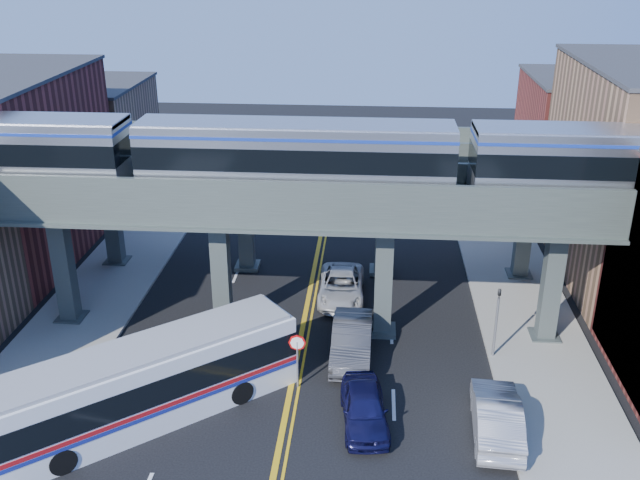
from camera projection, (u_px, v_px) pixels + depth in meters
The scene contains 17 objects.
ground at pixel (283, 429), 28.71m from camera, with size 120.00×120.00×0.00m, color black.
sidewalk_west at pixel (95, 301), 38.66m from camera, with size 5.00×70.00×0.16m, color gray.
sidewalk_east at pixel (526, 317), 37.04m from camera, with size 5.00×70.00×0.16m, color gray.
building_west_b at pixel (7, 169), 42.53m from camera, with size 8.00×14.00×11.00m, color maroon.
building_west_c at pixel (91, 137), 55.04m from camera, with size 8.00×10.00×8.00m, color #9E7452.
building_east_c at pixel (581, 141), 52.23m from camera, with size 8.00×10.00×9.00m, color maroon.
elevated_viaduct_near at pixel (301, 210), 33.51m from camera, with size 52.00×3.60×7.40m.
elevated_viaduct_far at pixel (314, 166), 39.93m from camera, with size 52.00×3.60×7.40m.
transit_train at pixel (296, 154), 32.46m from camera, with size 44.72×2.80×3.26m.
stop_sign at pixel (297, 352), 30.75m from camera, with size 0.76×0.09×2.63m.
traffic_signal at pixel (497, 315), 32.66m from camera, with size 0.15×0.18×4.10m.
transit_bus at pixel (149, 383), 28.81m from camera, with size 11.45×10.12×3.23m.
car_lane_a at pixel (364, 408), 28.80m from camera, with size 1.79×4.45×1.52m, color #0F0F37.
car_lane_b at pixel (352, 341), 33.37m from camera, with size 1.83×5.24×1.73m, color #333336.
car_lane_c at pixel (341, 286), 38.88m from camera, with size 2.42×5.24×1.46m, color #B8B9BB.
car_lane_d at pixel (350, 205), 50.39m from camera, with size 2.33×5.73×1.66m, color #ADAEB2.
car_parked_curb at pixel (497, 416), 28.16m from camera, with size 1.78×5.10×1.68m, color #9B9A9F.
Camera 1 is at (3.30, -23.22, 18.30)m, focal length 40.00 mm.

